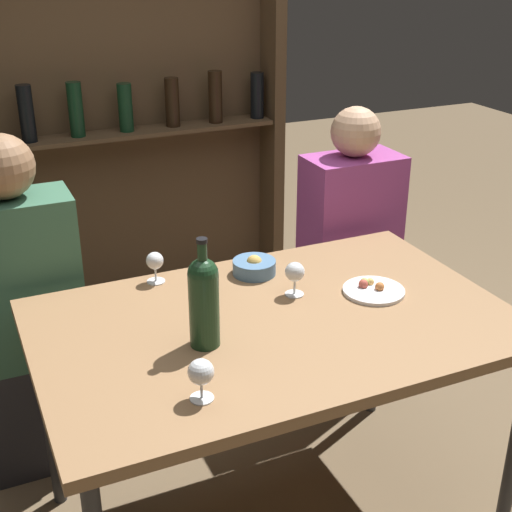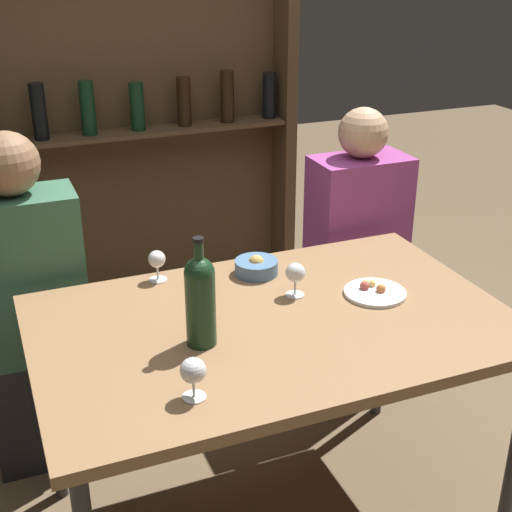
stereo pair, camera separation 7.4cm
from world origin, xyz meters
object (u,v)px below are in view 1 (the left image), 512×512
object	(u,v)px
wine_bottle	(204,298)
seated_person_left	(25,321)
seated_person_right	(348,262)
wine_glass_0	(295,273)
snack_bowl	(254,267)
wine_glass_2	(155,262)
food_plate_0	(373,290)
wine_glass_1	(201,373)

from	to	relation	value
wine_bottle	seated_person_left	xyz separation A→B (m)	(-0.42, 0.67, -0.32)
seated_person_right	wine_glass_0	bearing A→B (deg)	-135.30
snack_bowl	wine_bottle	bearing A→B (deg)	-130.85
wine_glass_0	wine_glass_2	distance (m)	0.46
snack_bowl	seated_person_right	world-z (taller)	seated_person_right
wine_bottle	wine_glass_0	xyz separation A→B (m)	(0.36, 0.16, -0.07)
wine_glass_2	snack_bowl	distance (m)	0.33
wine_bottle	seated_person_left	distance (m)	0.86
wine_glass_2	wine_bottle	bearing A→B (deg)	-88.68
seated_person_right	snack_bowl	bearing A→B (deg)	-150.71
food_plate_0	snack_bowl	bearing A→B (deg)	136.15
seated_person_left	seated_person_right	xyz separation A→B (m)	(1.29, 0.00, -0.02)
wine_glass_2	food_plate_0	bearing A→B (deg)	-30.21
food_plate_0	snack_bowl	size ratio (longest dim) A/B	1.36
wine_glass_2	food_plate_0	size ratio (longest dim) A/B	0.53
wine_glass_0	seated_person_left	world-z (taller)	seated_person_left
seated_person_left	seated_person_right	distance (m)	1.29
snack_bowl	seated_person_right	distance (m)	0.69
wine_glass_0	wine_glass_1	xyz separation A→B (m)	(-0.46, -0.40, -0.00)
wine_glass_1	seated_person_left	size ratio (longest dim) A/B	0.09
wine_glass_2	snack_bowl	xyz separation A→B (m)	(0.32, -0.08, -0.04)
wine_glass_1	snack_bowl	bearing A→B (deg)	55.64
wine_bottle	wine_glass_1	distance (m)	0.26
wine_glass_1	wine_glass_2	world-z (taller)	wine_glass_1
wine_bottle	snack_bowl	distance (m)	0.48
wine_glass_2	seated_person_left	size ratio (longest dim) A/B	0.08
wine_glass_2	seated_person_left	xyz separation A→B (m)	(-0.41, 0.24, -0.25)
wine_bottle	wine_glass_0	distance (m)	0.40
wine_glass_0	food_plate_0	size ratio (longest dim) A/B	0.57
seated_person_right	food_plate_0	bearing A→B (deg)	-115.11
wine_glass_0	seated_person_left	size ratio (longest dim) A/B	0.09
wine_bottle	food_plate_0	distance (m)	0.62
wine_bottle	wine_glass_2	bearing A→B (deg)	91.32
wine_glass_2	food_plate_0	distance (m)	0.70
seated_person_right	wine_bottle	bearing A→B (deg)	-142.40
snack_bowl	seated_person_left	xyz separation A→B (m)	(-0.72, 0.32, -0.21)
wine_glass_2	food_plate_0	xyz separation A→B (m)	(0.61, -0.35, -0.06)
food_plate_0	seated_person_right	bearing A→B (deg)	64.89
wine_glass_1	food_plate_0	distance (m)	0.76
food_plate_0	seated_person_left	size ratio (longest dim) A/B	0.16
wine_glass_1	wine_glass_2	xyz separation A→B (m)	(0.09, 0.67, -0.00)
food_plate_0	snack_bowl	distance (m)	0.40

